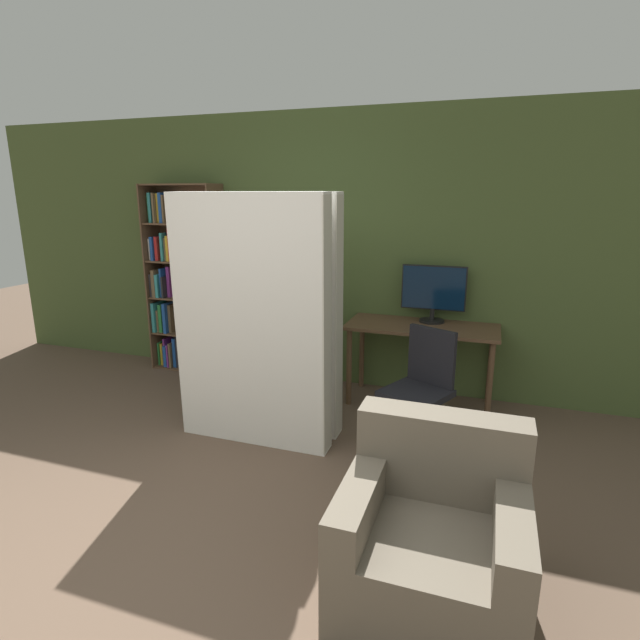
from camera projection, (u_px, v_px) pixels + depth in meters
ground_plane at (88, 629)px, 2.27m from camera, size 16.00×16.00×0.00m
wall_back at (324, 252)px, 5.01m from camera, size 8.00×0.06×2.70m
desk at (422, 336)px, 4.55m from camera, size 1.36×0.59×0.76m
monitor at (433, 291)px, 4.59m from camera, size 0.59×0.23×0.53m
office_chair at (419, 401)px, 3.82m from camera, size 0.58×0.58×0.93m
bookshelf at (179, 282)px, 5.47m from camera, size 0.83×0.33×2.02m
mattress_near at (251, 323)px, 3.76m from camera, size 1.23×0.22×1.94m
mattress_far at (268, 315)px, 4.03m from camera, size 1.23×0.20×1.93m
armchair at (433, 536)px, 2.40m from camera, size 0.85×0.80×0.85m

